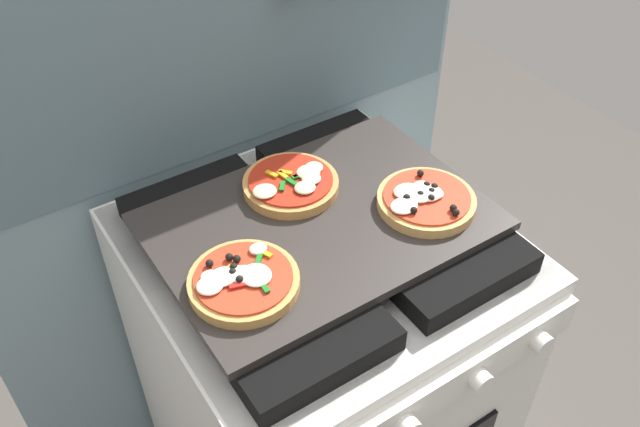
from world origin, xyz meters
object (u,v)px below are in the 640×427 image
Objects in this scene: pizza_left at (242,280)px; pizza_right at (425,200)px; baking_tray at (320,222)px; pizza_center at (292,183)px; stove at (320,383)px.

pizza_left is 1.00× the size of pizza_right.
baking_tray is 0.19m from pizza_left.
pizza_right is 1.00× the size of pizza_center.
pizza_left is at bearing -160.81° from stove.
baking_tray is (0.00, 0.00, 0.46)m from stove.
stove is 5.44× the size of pizza_center.
pizza_right is (0.16, -0.07, 0.48)m from stove.
pizza_center is at bearing 89.32° from baking_tray.
pizza_center is at bearing 135.26° from pizza_right.
stove is 0.51m from pizza_right.
pizza_right is (0.16, -0.07, 0.02)m from baking_tray.
pizza_right reaches higher than baking_tray.
stove is 0.46m from baking_tray.
pizza_left is 0.24m from pizza_center.
pizza_right reaches higher than stove.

